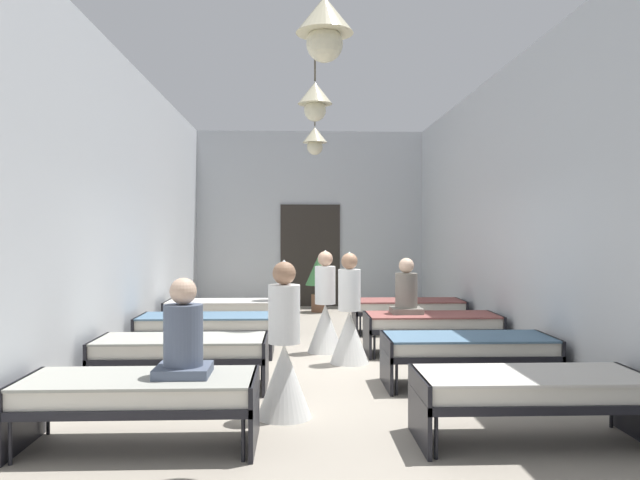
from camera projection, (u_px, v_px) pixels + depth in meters
ground_plane at (322, 373)px, 8.02m from camera, size 5.92×14.36×0.10m
room_shell at (319, 210)px, 9.22m from camera, size 5.72×13.96×4.13m
bed_left_row_0 at (139, 393)px, 5.10m from camera, size 1.90×0.84×0.57m
bed_right_row_0 at (530, 389)px, 5.22m from camera, size 1.90×0.84×0.57m
bed_left_row_1 at (182, 350)px, 7.00m from camera, size 1.90×0.84×0.57m
bed_right_row_1 at (468, 348)px, 7.12m from camera, size 1.90×0.84×0.57m
bed_left_row_2 at (206, 325)px, 8.90m from camera, size 1.90×0.84×0.57m
bed_right_row_2 at (432, 323)px, 9.02m from camera, size 1.90×0.84×0.57m
bed_left_row_3 at (222, 308)px, 10.80m from camera, size 1.90×0.84×0.57m
bed_right_row_3 at (408, 308)px, 10.92m from camera, size 1.90×0.84×0.57m
nurse_near_aisle at (284, 361)px, 5.93m from camera, size 0.52×0.52×1.49m
nurse_mid_aisle at (349, 323)px, 8.39m from camera, size 0.52×0.52×1.49m
nurse_far_aisle at (325, 316)px, 9.16m from camera, size 0.52×0.52×1.49m
patient_seated_primary at (406, 293)px, 9.10m from camera, size 0.44×0.44×0.80m
patient_seated_secondary at (183, 339)px, 5.14m from camera, size 0.44×0.44×0.80m
potted_plant at (318, 275)px, 13.76m from camera, size 0.57×0.57×1.23m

